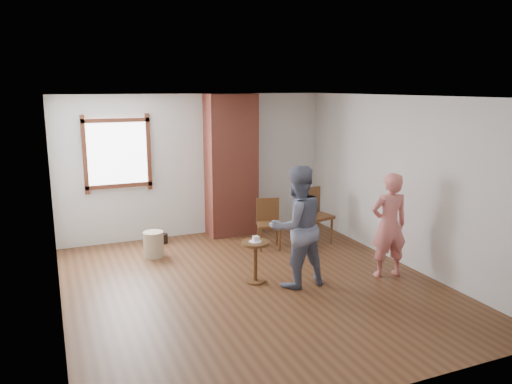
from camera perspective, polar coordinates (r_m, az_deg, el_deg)
ground at (r=7.10m, az=-0.33°, el=-10.62°), size 5.50×5.50×0.00m
room_shell at (r=7.16m, az=-2.62°, el=4.58°), size 5.04×5.52×2.62m
brick_chimney at (r=9.21m, az=-2.85°, el=3.05°), size 0.90×0.50×2.60m
stoneware_crock at (r=8.33m, az=-11.63°, el=-5.87°), size 0.34×0.34×0.42m
dark_pot at (r=9.04m, az=-10.57°, el=-5.25°), size 0.18×0.18×0.17m
dining_chair_left at (r=8.56m, az=1.43°, el=-3.28°), size 0.49×0.49×0.85m
dining_chair_right at (r=8.89m, az=6.67°, el=-2.32°), size 0.54×0.54×0.97m
side_table at (r=7.07m, az=-0.08°, el=-7.22°), size 0.40×0.40×0.60m
cake_plate at (r=7.01m, az=-0.08°, el=-5.67°), size 0.18×0.18×0.01m
cake_slice at (r=7.00m, az=-0.00°, el=-5.40°), size 0.08×0.07×0.06m
man at (r=6.87m, az=4.69°, el=-3.97°), size 0.87×0.70×1.70m
person_pink at (r=7.45m, az=14.94°, el=-3.70°), size 0.62×0.46×1.54m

